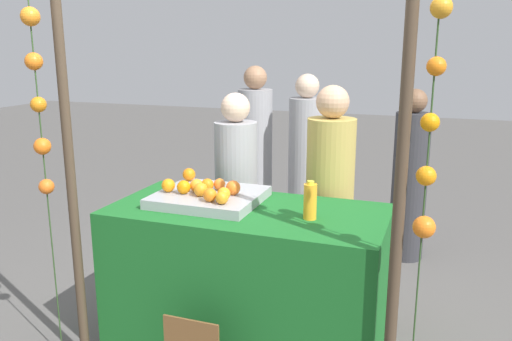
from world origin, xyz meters
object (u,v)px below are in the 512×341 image
orange_0 (207,185)px  vendor_right (329,212)px  vendor_left (236,205)px  orange_1 (184,187)px  juice_bottle (310,201)px  stall_counter (248,281)px

orange_0 → vendor_right: (0.66, 0.55, -0.28)m
vendor_left → vendor_right: (0.71, -0.04, 0.03)m
orange_1 → juice_bottle: bearing=-2.1°
orange_1 → vendor_right: (0.77, 0.66, -0.28)m
orange_1 → vendor_left: size_ratio=0.05×
orange_0 → juice_bottle: (0.70, -0.14, 0.00)m
orange_1 → vendor_right: vendor_right is taller
vendor_right → orange_0: bearing=-140.2°
orange_1 → vendor_left: 0.77m
stall_counter → vendor_left: bearing=117.3°
juice_bottle → vendor_right: 0.74m
stall_counter → orange_0: orange_0 is taller
juice_bottle → vendor_left: size_ratio=0.14×
vendor_left → vendor_right: vendor_right is taller
juice_bottle → vendor_right: bearing=92.8°
orange_0 → vendor_left: vendor_left is taller
orange_1 → vendor_left: bearing=84.9°
orange_1 → vendor_right: size_ratio=0.05×
orange_0 → vendor_left: bearing=94.6°
stall_counter → orange_1: size_ratio=19.48×
stall_counter → juice_bottle: bearing=-8.2°
vendor_left → stall_counter: bearing=-62.7°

